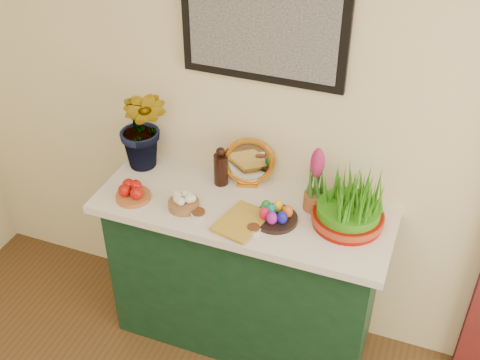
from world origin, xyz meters
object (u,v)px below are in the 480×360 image
(sideboard, at_px, (243,277))
(book, at_px, (225,214))
(mirror, at_px, (249,162))
(hyacinth_green, at_px, (142,114))
(wheatgrass_sabzeh, at_px, (349,203))

(sideboard, bearing_deg, book, -115.17)
(sideboard, relative_size, mirror, 5.00)
(book, bearing_deg, hyacinth_green, 168.90)
(book, relative_size, wheatgrass_sabzeh, 0.75)
(hyacinth_green, distance_m, wheatgrass_sabzeh, 1.07)
(hyacinth_green, xyz_separation_m, mirror, (0.53, 0.05, -0.18))
(wheatgrass_sabzeh, bearing_deg, mirror, 165.84)
(sideboard, height_order, wheatgrass_sabzeh, wheatgrass_sabzeh)
(mirror, height_order, book, mirror)
(hyacinth_green, distance_m, mirror, 0.57)
(mirror, height_order, wheatgrass_sabzeh, wheatgrass_sabzeh)
(sideboard, xyz_separation_m, hyacinth_green, (-0.57, 0.13, 0.77))
(mirror, xyz_separation_m, wheatgrass_sabzeh, (0.52, -0.13, -0.01))
(sideboard, relative_size, book, 5.35)
(book, distance_m, wheatgrass_sabzeh, 0.56)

